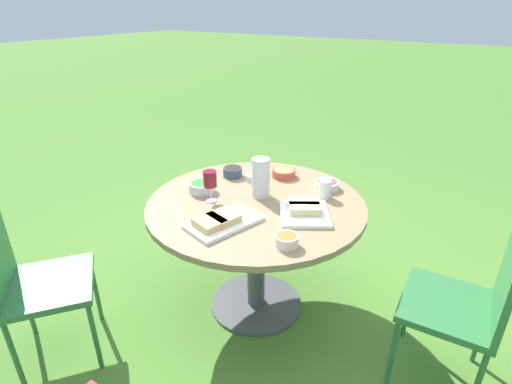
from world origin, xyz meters
TOP-DOWN VIEW (x-y plane):
  - ground_plane at (0.00, 0.00)m, footprint 40.00×40.00m
  - dining_table at (0.00, 0.00)m, footprint 1.24×1.24m
  - chair_near_left at (0.96, -0.75)m, footprint 0.60×0.61m
  - chair_near_right at (-0.06, 1.15)m, footprint 0.46×0.44m
  - water_pitcher at (-0.08, -0.02)m, footprint 0.11×0.11m
  - wine_glass at (0.13, -0.22)m, footprint 0.08×0.08m
  - platter_bread_main at (0.32, -0.01)m, footprint 0.42×0.31m
  - platter_charcuterie at (-0.01, 0.30)m, footprint 0.38×0.37m
  - bowl_fries at (-0.40, -0.04)m, footprint 0.15×0.15m
  - bowl_salad at (0.06, -0.34)m, footprint 0.16×0.16m
  - bowl_olives at (-0.23, -0.33)m, footprint 0.12×0.12m
  - bowl_dip_red at (-0.38, 0.27)m, footprint 0.15×0.15m
  - bowl_dip_cream at (-0.24, -0.18)m, footprint 0.10×0.10m
  - bowl_roasted_veg at (0.31, 0.37)m, footprint 0.11×0.11m
  - cup_water_near at (-0.26, 0.31)m, footprint 0.07×0.07m

SIDE VIEW (x-z plane):
  - ground_plane at x=0.00m, z-range 0.00..0.00m
  - chair_near_left at x=0.96m, z-range 0.08..0.97m
  - chair_near_right at x=-0.06m, z-range 0.08..0.97m
  - dining_table at x=0.00m, z-range 0.25..0.99m
  - platter_bread_main at x=0.32m, z-range 0.74..0.80m
  - bowl_dip_cream at x=-0.24m, z-range 0.75..0.79m
  - platter_charcuterie at x=-0.01m, z-range 0.74..0.80m
  - bowl_dip_red at x=-0.38m, z-range 0.75..0.80m
  - bowl_fries at x=-0.40m, z-range 0.75..0.80m
  - bowl_roasted_veg at x=0.31m, z-range 0.75..0.80m
  - bowl_salad at x=0.06m, z-range 0.75..0.81m
  - bowl_olives at x=-0.23m, z-range 0.75..0.81m
  - cup_water_near at x=-0.26m, z-range 0.75..0.85m
  - water_pitcher at x=-0.08m, z-range 0.75..0.98m
  - wine_glass at x=0.13m, z-range 0.79..0.97m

